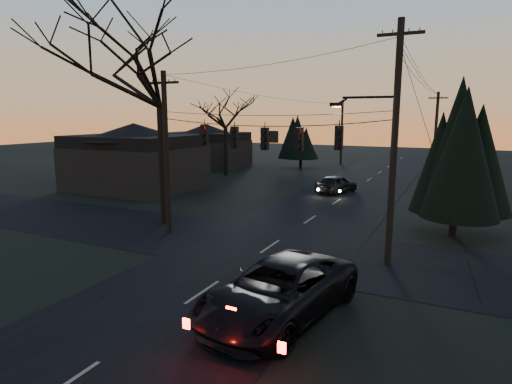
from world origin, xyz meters
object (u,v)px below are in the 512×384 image
at_px(utility_pole_far_l, 341,164).
at_px(sedan_oncoming_a, 336,184).
at_px(utility_pole_far_r, 432,178).
at_px(bare_tree_left, 159,58).
at_px(suv_near, 279,291).
at_px(utility_pole_right, 387,264).
at_px(utility_pole_left, 169,232).
at_px(evergreen_right, 459,154).

bearing_deg(utility_pole_far_l, sedan_oncoming_a, -76.23).
bearing_deg(utility_pole_far_r, utility_pole_far_l, 145.18).
relative_size(utility_pole_far_l, bare_tree_left, 0.60).
bearing_deg(suv_near, utility_pole_right, 80.56).
relative_size(utility_pole_far_l, sedan_oncoming_a, 1.84).
bearing_deg(utility_pole_left, utility_pole_far_r, 67.67).
distance_m(utility_pole_left, evergreen_right, 15.69).
bearing_deg(suv_near, utility_pole_far_l, 112.08).
distance_m(utility_pole_right, bare_tree_left, 16.10).
bearing_deg(evergreen_right, utility_pole_far_l, 114.75).
relative_size(utility_pole_left, utility_pole_far_l, 1.06).
relative_size(utility_pole_far_l, evergreen_right, 1.07).
xyz_separation_m(utility_pole_right, utility_pole_far_r, (0.00, 28.00, 0.00)).
height_order(utility_pole_far_l, bare_tree_left, bare_tree_left).
height_order(utility_pole_far_r, utility_pole_far_l, utility_pole_far_r).
height_order(utility_pole_far_l, evergreen_right, evergreen_right).
distance_m(bare_tree_left, suv_near, 15.90).
bearing_deg(suv_near, evergreen_right, 79.29).
bearing_deg(utility_pole_far_l, bare_tree_left, -92.49).
bearing_deg(utility_pole_far_l, utility_pole_right, -72.28).
bearing_deg(bare_tree_left, utility_pole_left, -46.34).
relative_size(bare_tree_left, evergreen_right, 1.79).
relative_size(utility_pole_far_l, suv_near, 1.26).
relative_size(utility_pole_right, sedan_oncoming_a, 2.31).
height_order(evergreen_right, sedan_oncoming_a, evergreen_right).
bearing_deg(utility_pole_right, sedan_oncoming_a, 112.69).
height_order(utility_pole_far_l, suv_near, utility_pole_far_l).
relative_size(evergreen_right, sedan_oncoming_a, 1.72).
height_order(utility_pole_far_r, evergreen_right, evergreen_right).
bearing_deg(evergreen_right, bare_tree_left, -164.29).
bearing_deg(bare_tree_left, utility_pole_far_l, 87.51).
bearing_deg(utility_pole_right, utility_pole_far_r, 90.00).
distance_m(utility_pole_right, sedan_oncoming_a, 16.77).
xyz_separation_m(utility_pole_far_l, bare_tree_left, (-1.50, -34.43, 9.38)).
xyz_separation_m(utility_pole_far_r, bare_tree_left, (-13.00, -26.43, 9.38)).
xyz_separation_m(utility_pole_far_r, evergreen_right, (2.38, -22.11, 4.33)).
bearing_deg(utility_pole_far_r, utility_pole_left, -112.33).
height_order(utility_pole_left, utility_pole_far_l, utility_pole_left).
height_order(utility_pole_right, evergreen_right, evergreen_right).
bearing_deg(utility_pole_right, utility_pole_left, 180.00).
xyz_separation_m(utility_pole_right, evergreen_right, (2.38, 5.89, 4.33)).
bearing_deg(suv_near, utility_pole_left, 154.40).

